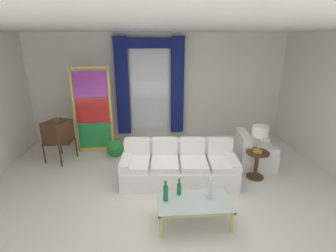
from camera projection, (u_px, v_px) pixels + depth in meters
ground_plane at (167, 192)px, 4.90m from camera, size 16.00×16.00×0.00m
wall_rear at (159, 87)px, 7.31m from camera, size 8.00×0.12×3.00m
ceiling_slab at (164, 27)px, 4.69m from camera, size 8.00×7.60×0.04m
curtained_window at (150, 80)px, 7.05m from camera, size 2.00×0.17×2.70m
couch_white_long at (179, 166)px, 5.29m from camera, size 2.39×1.08×0.86m
coffee_table at (194, 203)px, 3.97m from camera, size 1.15×0.63×0.41m
bottle_blue_decanter at (166, 192)px, 3.93m from camera, size 0.08×0.08×0.35m
bottle_crystal_tall at (210, 190)px, 4.00m from camera, size 0.08×0.08×0.35m
bottle_amber_squat at (179, 188)px, 4.10m from camera, size 0.07×0.07×0.29m
vintage_tv at (58, 132)px, 6.00m from camera, size 0.70×0.74×1.35m
armchair_white at (253, 154)px, 5.88m from camera, size 0.90×0.90×0.80m
stained_glass_divider at (93, 112)px, 6.40m from camera, size 0.95×0.05×2.20m
peacock_figurine at (115, 150)px, 6.27m from camera, size 0.44×0.60×0.50m
round_side_table at (256, 162)px, 5.33m from camera, size 0.48×0.48×0.59m
table_lamp_brass at (260, 132)px, 5.11m from camera, size 0.32×0.32×0.57m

